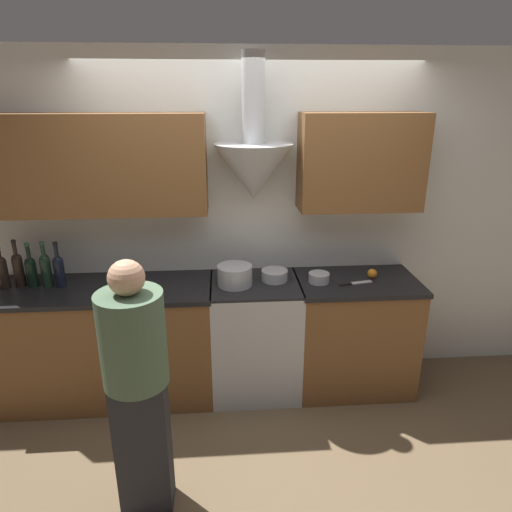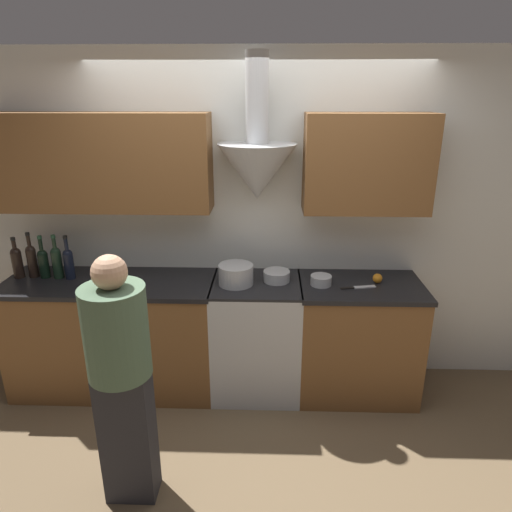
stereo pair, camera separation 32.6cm
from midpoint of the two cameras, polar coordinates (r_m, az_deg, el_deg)
name	(u,v)px [view 1 (the left image)]	position (r m, az deg, el deg)	size (l,w,h in m)	color
ground_plane	(258,411)	(3.66, -2.44, -18.85)	(12.00, 12.00, 0.00)	brown
wall_back	(237,204)	(3.53, -5.05, 6.47)	(8.40, 0.57, 2.60)	silver
counter_left	(110,342)	(3.80, -20.25, -10.13)	(1.60, 0.62, 0.93)	brown
counter_right	(353,333)	(3.75, 9.62, -9.52)	(0.93, 0.62, 0.93)	brown
stove_range	(255,336)	(3.65, -2.72, -10.04)	(0.68, 0.60, 0.93)	#B7BABC
wine_bottle_0	(2,270)	(3.87, -31.33, -1.57)	(0.08, 0.08, 0.32)	black
wine_bottle_1	(18,268)	(3.83, -29.80, -1.33)	(0.07, 0.07, 0.36)	black
wine_bottle_2	(31,270)	(3.79, -28.56, -1.57)	(0.08, 0.08, 0.34)	black
wine_bottle_3	(46,268)	(3.74, -27.10, -1.43)	(0.08, 0.08, 0.35)	black
wine_bottle_4	(59,269)	(3.69, -25.78, -1.54)	(0.07, 0.07, 0.34)	black
stock_pot	(235,275)	(3.39, -5.42, -2.48)	(0.26, 0.26, 0.15)	#B7BABC
mixing_bowl	(275,275)	(3.47, -0.35, -2.46)	(0.20, 0.20, 0.08)	#B7BABC
orange_fruit	(372,273)	(3.59, 11.85, -2.20)	(0.07, 0.07, 0.07)	orange
saucepan	(319,278)	(3.45, 5.20, -2.77)	(0.16, 0.16, 0.07)	#B7BABC
chefs_knife	(356,283)	(3.47, 9.75, -3.41)	(0.27, 0.08, 0.01)	silver
person_foreground_left	(137,382)	(2.62, -18.25, -14.84)	(0.34, 0.34, 1.52)	#28282D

